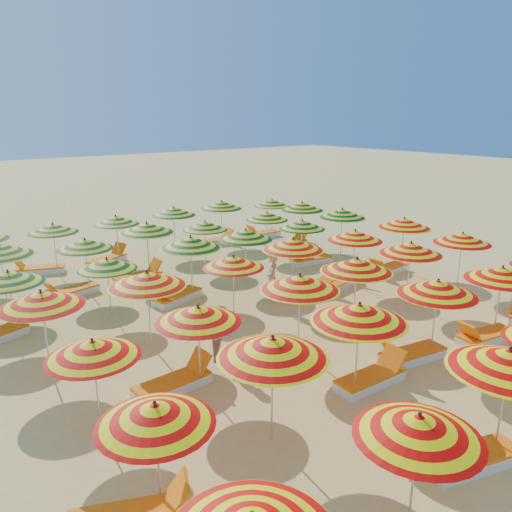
{
  "coord_description": "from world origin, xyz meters",
  "views": [
    {
      "loc": [
        -8.91,
        -11.02,
        5.75
      ],
      "look_at": [
        0.0,
        0.5,
        1.6
      ],
      "focal_mm": 35.0,
      "sensor_mm": 36.0,
      "label": 1
    }
  ],
  "objects_px": {
    "umbrella_20": "(233,262)",
    "umbrella_30": "(0,250)",
    "umbrella_26": "(191,242)",
    "umbrella_14": "(300,283)",
    "umbrella_32": "(147,228)",
    "lounger_21": "(263,234)",
    "umbrella_29": "(342,213)",
    "umbrella_35": "(302,206)",
    "umbrella_16": "(411,248)",
    "umbrella_22": "(355,236)",
    "umbrella_6": "(155,414)",
    "lounger_9": "(309,292)",
    "umbrella_24": "(8,277)",
    "lounger_4": "(371,378)",
    "umbrella_41": "(272,203)",
    "umbrella_19": "(147,279)",
    "lounger_8": "(174,383)",
    "umbrella_8": "(359,313)",
    "lounger_20": "(215,241)",
    "lounger_6": "(485,336)",
    "umbrella_25": "(107,264)",
    "umbrella_7": "(273,348)",
    "umbrella_39": "(173,211)",
    "lounger_17": "(292,244)",
    "umbrella_33": "(205,226)",
    "beachgoer_b": "(221,332)",
    "umbrella_18": "(41,299)",
    "umbrella_31": "(85,244)",
    "lounger_10": "(340,283)",
    "umbrella_34": "(267,216)",
    "umbrella_23": "(404,223)",
    "lounger_5": "(411,355)",
    "umbrella_9": "(438,288)",
    "umbrella_28": "(302,225)",
    "umbrella_2": "(509,360)",
    "lounger_1": "(470,459)",
    "umbrella_12": "(93,349)",
    "umbrella_17": "(462,238)",
    "beachgoer_a": "(272,278)",
    "umbrella_13": "(198,314)",
    "lounger_18": "(39,269)",
    "umbrella_40": "(221,205)",
    "umbrella_15": "(357,265)",
    "lounger_14": "(310,260)",
    "lounger_15": "(71,292)",
    "umbrella_1": "(419,426)"
  },
  "relations": [
    {
      "from": "umbrella_20",
      "to": "umbrella_30",
      "type": "relative_size",
      "value": 0.78
    },
    {
      "from": "umbrella_26",
      "to": "umbrella_14",
      "type": "bearing_deg",
      "value": -88.76
    },
    {
      "from": "umbrella_32",
      "to": "lounger_21",
      "type": "relative_size",
      "value": 1.28
    },
    {
      "from": "umbrella_29",
      "to": "umbrella_35",
      "type": "xyz_separation_m",
      "value": [
        -0.13,
        2.28,
        -0.02
      ]
    },
    {
      "from": "umbrella_16",
      "to": "umbrella_22",
      "type": "bearing_deg",
      "value": 89.32
    },
    {
      "from": "umbrella_6",
      "to": "lounger_9",
      "type": "relative_size",
      "value": 1.22
    },
    {
      "from": "umbrella_24",
      "to": "lounger_21",
      "type": "height_order",
      "value": "umbrella_24"
    },
    {
      "from": "lounger_4",
      "to": "umbrella_41",
      "type": "bearing_deg",
      "value": 62.22
    },
    {
      "from": "umbrella_19",
      "to": "lounger_8",
      "type": "height_order",
      "value": "umbrella_19"
    },
    {
      "from": "umbrella_8",
      "to": "lounger_20",
      "type": "xyz_separation_m",
      "value": [
        4.6,
        12.43,
        -1.71
      ]
    },
    {
      "from": "lounger_6",
      "to": "umbrella_25",
      "type": "bearing_deg",
      "value": -37.0
    },
    {
      "from": "umbrella_7",
      "to": "lounger_21",
      "type": "bearing_deg",
      "value": 52.11
    },
    {
      "from": "umbrella_39",
      "to": "lounger_17",
      "type": "distance_m",
      "value": 5.41
    },
    {
      "from": "umbrella_29",
      "to": "umbrella_33",
      "type": "relative_size",
      "value": 1.08
    },
    {
      "from": "umbrella_39",
      "to": "lounger_4",
      "type": "bearing_deg",
      "value": -98.99
    },
    {
      "from": "lounger_4",
      "to": "beachgoer_b",
      "type": "relative_size",
      "value": 1.29
    },
    {
      "from": "umbrella_6",
      "to": "umbrella_18",
      "type": "height_order",
      "value": "umbrella_18"
    },
    {
      "from": "umbrella_26",
      "to": "umbrella_31",
      "type": "distance_m",
      "value": 3.54
    },
    {
      "from": "umbrella_39",
      "to": "lounger_10",
      "type": "relative_size",
      "value": 1.2
    },
    {
      "from": "umbrella_34",
      "to": "lounger_6",
      "type": "bearing_deg",
      "value": -94.55
    },
    {
      "from": "umbrella_22",
      "to": "umbrella_23",
      "type": "relative_size",
      "value": 0.86
    },
    {
      "from": "umbrella_20",
      "to": "umbrella_34",
      "type": "bearing_deg",
      "value": 42.99
    },
    {
      "from": "umbrella_8",
      "to": "lounger_5",
      "type": "relative_size",
      "value": 1.25
    },
    {
      "from": "lounger_5",
      "to": "umbrella_9",
      "type": "bearing_deg",
      "value": 175.78
    },
    {
      "from": "umbrella_14",
      "to": "umbrella_28",
      "type": "distance_m",
      "value": 7.41
    },
    {
      "from": "umbrella_32",
      "to": "beachgoer_b",
      "type": "distance_m",
      "value": 7.09
    },
    {
      "from": "umbrella_6",
      "to": "lounger_4",
      "type": "bearing_deg",
      "value": 4.35
    },
    {
      "from": "umbrella_31",
      "to": "beachgoer_b",
      "type": "xyz_separation_m",
      "value": [
        0.91,
        -6.56,
        -0.99
      ]
    },
    {
      "from": "umbrella_28",
      "to": "umbrella_34",
      "type": "distance_m",
      "value": 2.14
    },
    {
      "from": "lounger_4",
      "to": "umbrella_8",
      "type": "bearing_deg",
      "value": -172.6
    },
    {
      "from": "umbrella_2",
      "to": "umbrella_22",
      "type": "relative_size",
      "value": 0.99
    },
    {
      "from": "umbrella_39",
      "to": "lounger_1",
      "type": "distance_m",
      "value": 15.53
    },
    {
      "from": "lounger_21",
      "to": "umbrella_12",
      "type": "bearing_deg",
      "value": 42.01
    },
    {
      "from": "umbrella_17",
      "to": "umbrella_31",
      "type": "height_order",
      "value": "umbrella_17"
    },
    {
      "from": "beachgoer_a",
      "to": "umbrella_8",
      "type": "bearing_deg",
      "value": 17.07
    },
    {
      "from": "umbrella_13",
      "to": "lounger_8",
      "type": "height_order",
      "value": "umbrella_13"
    },
    {
      "from": "lounger_18",
      "to": "lounger_20",
      "type": "bearing_deg",
      "value": -161.44
    },
    {
      "from": "umbrella_16",
      "to": "umbrella_25",
      "type": "xyz_separation_m",
      "value": [
        -7.74,
        4.76,
        -0.2
      ]
    },
    {
      "from": "umbrella_40",
      "to": "umbrella_33",
      "type": "bearing_deg",
      "value": -133.41
    },
    {
      "from": "lounger_4",
      "to": "umbrella_29",
      "type": "bearing_deg",
      "value": 49.57
    },
    {
      "from": "umbrella_25",
      "to": "lounger_21",
      "type": "relative_size",
      "value": 1.04
    },
    {
      "from": "umbrella_16",
      "to": "lounger_20",
      "type": "bearing_deg",
      "value": 94.21
    },
    {
      "from": "umbrella_15",
      "to": "lounger_14",
      "type": "height_order",
      "value": "umbrella_15"
    },
    {
      "from": "umbrella_12",
      "to": "umbrella_29",
      "type": "relative_size",
      "value": 0.93
    },
    {
      "from": "umbrella_12",
      "to": "umbrella_23",
      "type": "xyz_separation_m",
      "value": [
        12.73,
        2.59,
        0.23
      ]
    },
    {
      "from": "umbrella_16",
      "to": "lounger_21",
      "type": "distance_m",
      "value": 9.97
    },
    {
      "from": "lounger_15",
      "to": "lounger_8",
      "type": "bearing_deg",
      "value": 77.39
    },
    {
      "from": "lounger_15",
      "to": "umbrella_18",
      "type": "bearing_deg",
      "value": 54.94
    },
    {
      "from": "lounger_6",
      "to": "umbrella_1",
      "type": "bearing_deg",
      "value": 30.94
    },
    {
      "from": "umbrella_15",
      "to": "umbrella_22",
      "type": "height_order",
      "value": "umbrella_15"
    }
  ]
}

